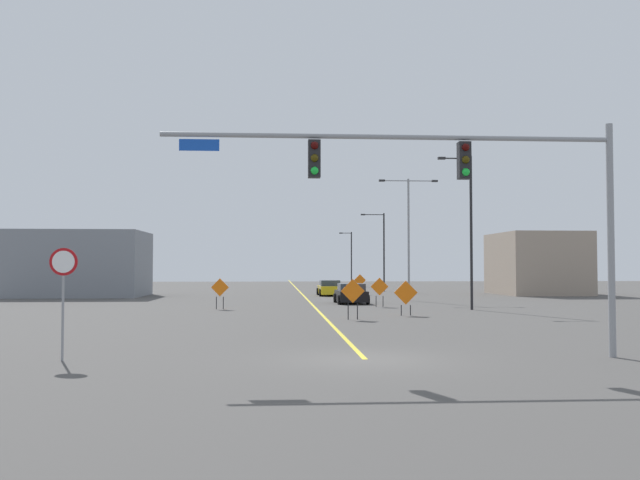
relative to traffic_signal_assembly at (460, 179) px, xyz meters
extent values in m
plane|color=#4C4947|center=(-2.71, 0.01, -5.04)|extent=(192.36, 192.36, 0.00)
cube|color=yellow|center=(-2.71, 53.45, -5.04)|extent=(0.16, 106.87, 0.01)
cylinder|color=gray|center=(4.36, 0.01, -1.71)|extent=(0.20, 0.20, 6.68)
cylinder|color=gray|center=(-2.01, 0.01, 1.17)|extent=(12.74, 0.14, 0.14)
cube|color=black|center=(0.12, 0.01, 0.53)|extent=(0.34, 0.32, 1.05)
sphere|color=#3A0503|center=(0.12, -0.16, 0.88)|extent=(0.22, 0.22, 0.22)
sphere|color=#3C3106|center=(0.12, -0.16, 0.53)|extent=(0.22, 0.22, 0.22)
sphere|color=green|center=(0.12, -0.16, 0.18)|extent=(0.22, 0.22, 0.22)
cube|color=black|center=(-4.13, 0.01, 0.53)|extent=(0.34, 0.32, 1.05)
sphere|color=#3A0503|center=(-4.13, -0.16, 0.88)|extent=(0.22, 0.22, 0.22)
sphere|color=#3C3106|center=(-4.13, -0.16, 0.53)|extent=(0.22, 0.22, 0.22)
sphere|color=green|center=(-4.13, -0.16, 0.18)|extent=(0.22, 0.22, 0.22)
cube|color=#1447B7|center=(-7.31, 0.01, 0.88)|extent=(1.10, 0.03, 0.32)
cylinder|color=gray|center=(-11.00, 0.27, -3.88)|extent=(0.07, 0.07, 2.33)
cylinder|color=#B20F14|center=(-11.00, 0.27, -2.34)|extent=(0.76, 0.03, 0.76)
cylinder|color=white|center=(-11.00, 0.25, -2.34)|extent=(0.61, 0.01, 0.61)
cylinder|color=gray|center=(4.79, 31.40, -0.46)|extent=(0.16, 0.16, 9.17)
cylinder|color=gray|center=(3.78, 31.40, 3.98)|extent=(2.01, 0.08, 0.08)
cube|color=#262628|center=(2.78, 31.40, 3.98)|extent=(0.44, 0.24, 0.14)
cylinder|color=gray|center=(5.80, 31.40, 3.98)|extent=(2.01, 0.08, 0.08)
cube|color=#262628|center=(6.81, 31.40, 3.98)|extent=(0.44, 0.24, 0.14)
cylinder|color=black|center=(4.83, 69.87, -1.49)|extent=(0.16, 0.16, 7.12)
cylinder|color=black|center=(4.14, 69.87, 1.92)|extent=(1.38, 0.08, 0.08)
cube|color=#262628|center=(3.45, 69.87, 1.92)|extent=(0.44, 0.24, 0.14)
cylinder|color=black|center=(6.46, 20.83, -0.45)|extent=(0.16, 0.16, 9.18)
cylinder|color=black|center=(5.58, 20.83, 3.99)|extent=(1.76, 0.08, 0.08)
cube|color=#262628|center=(4.70, 20.83, 3.99)|extent=(0.44, 0.24, 0.14)
cylinder|color=black|center=(5.99, 50.30, -1.01)|extent=(0.16, 0.16, 8.06)
cylinder|color=black|center=(4.90, 50.30, 2.87)|extent=(2.18, 0.08, 0.08)
cube|color=#262628|center=(3.81, 50.30, 2.87)|extent=(0.44, 0.24, 0.14)
cube|color=orange|center=(1.64, 16.45, -3.85)|extent=(1.26, 0.07, 1.26)
cylinder|color=black|center=(1.39, 16.44, -4.77)|extent=(0.05, 0.05, 0.55)
cylinder|color=black|center=(1.88, 16.45, -4.77)|extent=(0.05, 0.05, 0.55)
cube|color=orange|center=(1.44, 24.08, -3.76)|extent=(1.14, 0.14, 1.14)
cylinder|color=black|center=(1.21, 24.10, -4.70)|extent=(0.05, 0.05, 0.70)
cylinder|color=black|center=(1.66, 24.07, -4.70)|extent=(0.05, 0.05, 0.70)
cube|color=orange|center=(2.46, 42.16, -3.71)|extent=(1.08, 0.10, 1.08)
cylinder|color=black|center=(2.25, 42.15, -4.66)|extent=(0.05, 0.05, 0.77)
cylinder|color=black|center=(2.67, 42.17, -4.66)|extent=(0.05, 0.05, 0.77)
cube|color=orange|center=(-8.53, 22.31, -3.73)|extent=(1.08, 0.19, 1.09)
cylinder|color=black|center=(-8.74, 22.34, -4.67)|extent=(0.05, 0.05, 0.75)
cylinder|color=black|center=(-8.32, 22.28, -4.67)|extent=(0.05, 0.05, 0.75)
cube|color=orange|center=(-1.45, 13.97, -3.66)|extent=(1.17, 0.06, 1.17)
cylinder|color=black|center=(-1.68, 13.96, -4.65)|extent=(0.05, 0.05, 0.78)
cylinder|color=black|center=(-1.22, 13.97, -4.65)|extent=(0.05, 0.05, 0.78)
cube|color=black|center=(0.07, 28.19, -4.52)|extent=(1.97, 4.05, 0.72)
cube|color=#333D47|center=(0.07, 27.99, -3.91)|extent=(1.76, 2.07, 0.50)
cylinder|color=black|center=(1.02, 29.61, -4.72)|extent=(0.23, 0.64, 0.64)
cylinder|color=black|center=(-0.91, 29.59, -4.72)|extent=(0.23, 0.64, 0.64)
cylinder|color=black|center=(1.05, 26.79, -4.72)|extent=(0.23, 0.64, 0.64)
cylinder|color=black|center=(-0.88, 26.77, -4.72)|extent=(0.23, 0.64, 0.64)
cube|color=gold|center=(-0.42, 40.71, -4.53)|extent=(1.89, 4.30, 0.70)
cube|color=#333D47|center=(-0.42, 40.50, -3.93)|extent=(1.68, 2.01, 0.50)
cylinder|color=black|center=(0.48, 42.22, -4.72)|extent=(0.23, 0.64, 0.64)
cylinder|color=black|center=(-1.36, 42.20, -4.72)|extent=(0.23, 0.64, 0.64)
cylinder|color=black|center=(0.52, 39.23, -4.72)|extent=(0.23, 0.64, 0.64)
cylinder|color=black|center=(-1.32, 39.21, -4.72)|extent=(0.23, 0.64, 0.64)
cube|color=gray|center=(-22.06, 40.71, -2.25)|extent=(11.06, 8.15, 5.58)
cube|color=gray|center=(18.93, 42.22, -2.22)|extent=(7.19, 8.84, 5.66)
camera|label=1|loc=(-5.21, -18.64, -2.46)|focal=37.90mm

